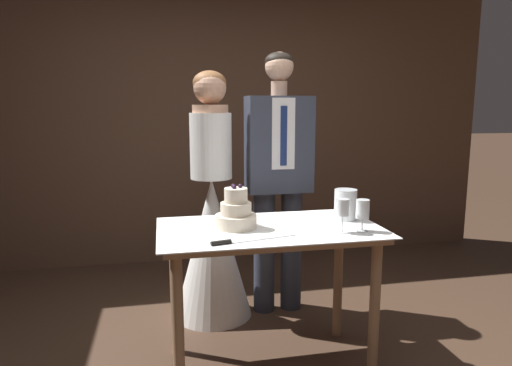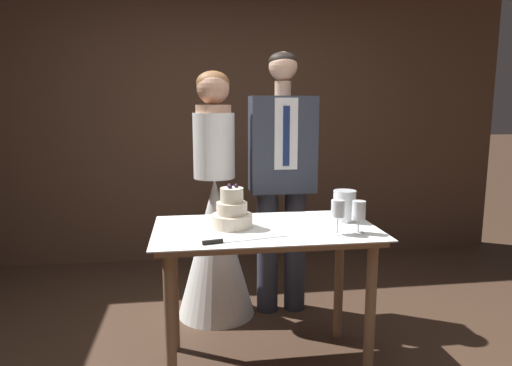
# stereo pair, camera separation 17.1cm
# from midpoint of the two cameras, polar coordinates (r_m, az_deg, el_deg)

# --- Properties ---
(wall_back) EXTENTS (5.54, 0.12, 2.77)m
(wall_back) POSITION_cam_midpoint_polar(r_m,az_deg,el_deg) (4.37, -3.37, 8.56)
(wall_back) COLOR #513828
(wall_back) RESTS_ON ground_plane
(cake_table) EXTENTS (1.20, 0.69, 0.81)m
(cake_table) POSITION_cam_midpoint_polar(r_m,az_deg,el_deg) (2.51, 3.15, -8.22)
(cake_table) COLOR #8E6B4C
(cake_table) RESTS_ON ground_plane
(tiered_cake) EXTENTS (0.22, 0.22, 0.24)m
(tiered_cake) POSITION_cam_midpoint_polar(r_m,az_deg,el_deg) (2.46, -1.03, -3.72)
(tiered_cake) COLOR beige
(tiered_cake) RESTS_ON cake_table
(cake_knife) EXTENTS (0.44, 0.12, 0.02)m
(cake_knife) POSITION_cam_midpoint_polar(r_m,az_deg,el_deg) (2.21, -1.05, -7.23)
(cake_knife) COLOR silver
(cake_knife) RESTS_ON cake_table
(wine_glass_near) EXTENTS (0.07, 0.07, 0.17)m
(wine_glass_near) POSITION_cam_midpoint_polar(r_m,az_deg,el_deg) (2.42, 14.71, -3.57)
(wine_glass_near) COLOR silver
(wine_glass_near) RESTS_ON cake_table
(wine_glass_middle) EXTENTS (0.07, 0.07, 0.18)m
(wine_glass_middle) POSITION_cam_midpoint_polar(r_m,az_deg,el_deg) (2.38, 12.24, -3.28)
(wine_glass_middle) COLOR silver
(wine_glass_middle) RESTS_ON cake_table
(hurricane_candle) EXTENTS (0.13, 0.13, 0.18)m
(hurricane_candle) POSITION_cam_midpoint_polar(r_m,az_deg,el_deg) (2.67, 12.82, -2.88)
(hurricane_candle) COLOR silver
(hurricane_candle) RESTS_ON cake_table
(bride) EXTENTS (0.54, 0.54, 1.69)m
(bride) POSITION_cam_midpoint_polar(r_m,az_deg,el_deg) (3.18, -3.58, -5.62)
(bride) COLOR white
(bride) RESTS_ON ground_plane
(groom) EXTENTS (0.45, 0.25, 1.82)m
(groom) POSITION_cam_midpoint_polar(r_m,az_deg,el_deg) (3.17, 4.82, 1.42)
(groom) COLOR #333847
(groom) RESTS_ON ground_plane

